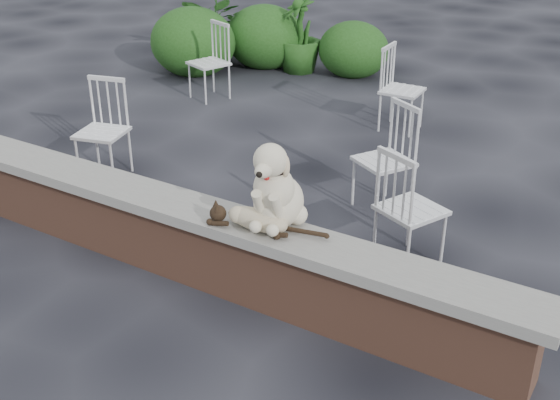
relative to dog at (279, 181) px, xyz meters
The scene contains 13 objects.
ground 1.51m from the dog, behind, with size 60.00×60.00×0.00m, color black.
brick_wall 1.38m from the dog, behind, with size 6.00×0.30×0.50m, color brown.
capstone 1.27m from the dog, behind, with size 6.20×0.40×0.08m, color slate.
dog is the anchor object (origin of this frame).
cat 0.29m from the dog, 118.07° to the right, with size 0.98×0.24×0.17m, color tan, non-canonical shape.
chair_a 2.66m from the dog, 161.18° to the left, with size 0.56×0.56×0.94m, color white, non-canonical shape.
chair_c 1.16m from the dog, 56.12° to the left, with size 0.56×0.56×0.94m, color white, non-canonical shape.
chair_d 1.68m from the dog, 87.95° to the left, with size 0.56×0.56×0.94m, color white, non-canonical shape.
chair_b 4.53m from the dog, 132.90° to the left, with size 0.56×0.56×0.94m, color white, non-canonical shape.
chair_e 3.60m from the dog, 99.25° to the left, with size 0.56×0.56×0.94m, color white, non-canonical shape.
potted_plant_a 6.30m from the dog, 129.99° to the left, with size 0.99×0.86×1.10m, color #1C4413.
potted_plant_b 5.65m from the dog, 118.74° to the left, with size 0.62×0.62×1.10m, color #1C4413.
shrubbery 5.71m from the dog, 125.14° to the left, with size 3.07×2.10×0.97m.
Camera 1 is at (3.39, -3.43, 2.83)m, focal length 44.95 mm.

